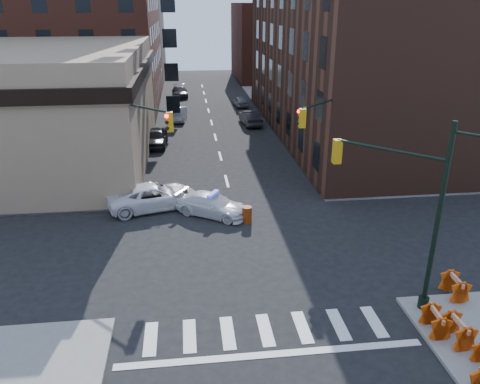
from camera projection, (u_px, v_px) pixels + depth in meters
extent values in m
plane|color=black|center=(244.00, 247.00, 24.82)|extent=(140.00, 140.00, 0.00)
cube|color=gray|center=(4.00, 118.00, 52.41)|extent=(34.00, 54.50, 0.15)
cube|color=gray|center=(396.00, 108.00, 57.42)|extent=(34.00, 54.50, 0.15)
cube|color=#8D785C|center=(2.00, 107.00, 36.45)|extent=(22.00, 22.00, 9.00)
cube|color=#57281B|center=(46.00, 3.00, 55.07)|extent=(25.00, 25.00, 24.00)
cube|color=#48291D|center=(350.00, 60.00, 44.29)|extent=(14.00, 34.00, 14.00)
cube|color=brown|center=(101.00, 29.00, 77.09)|extent=(20.00, 18.00, 16.00)
cube|color=#57281B|center=(284.00, 42.00, 77.43)|extent=(16.00, 16.00, 12.00)
cylinder|color=black|center=(438.00, 222.00, 18.20)|extent=(0.20, 0.20, 8.00)
cylinder|color=black|center=(423.00, 302.00, 19.61)|extent=(0.44, 0.44, 0.50)
cylinder|color=black|center=(389.00, 150.00, 18.55)|extent=(3.27, 3.27, 0.12)
cube|color=#BF8C0C|center=(337.00, 151.00, 20.02)|extent=(0.35, 0.35, 1.05)
sphere|color=#FF0C05|center=(340.00, 142.00, 20.05)|extent=(0.22, 0.22, 0.22)
sphere|color=black|center=(340.00, 150.00, 20.18)|extent=(0.22, 0.22, 0.22)
sphere|color=black|center=(339.00, 157.00, 20.30)|extent=(0.22, 0.22, 0.22)
cylinder|color=black|center=(120.00, 143.00, 28.31)|extent=(0.20, 0.20, 8.00)
cylinder|color=black|center=(126.00, 200.00, 29.72)|extent=(0.44, 0.44, 0.50)
cylinder|color=black|center=(141.00, 107.00, 26.07)|extent=(3.27, 3.27, 0.12)
cube|color=#BF8C0C|center=(170.00, 122.00, 24.97)|extent=(0.35, 0.35, 1.05)
sphere|color=#FF0C05|center=(166.00, 116.00, 24.68)|extent=(0.22, 0.22, 0.22)
sphere|color=black|center=(167.00, 122.00, 24.80)|extent=(0.22, 0.22, 0.22)
sphere|color=black|center=(167.00, 128.00, 24.93)|extent=(0.22, 0.22, 0.22)
cylinder|color=black|center=(337.00, 136.00, 29.79)|extent=(0.20, 0.20, 8.00)
cylinder|color=black|center=(333.00, 191.00, 31.20)|extent=(0.44, 0.44, 0.50)
cylinder|color=black|center=(323.00, 103.00, 27.21)|extent=(3.27, 3.27, 0.12)
cube|color=#BF8C0C|center=(302.00, 118.00, 25.76)|extent=(0.35, 0.35, 1.05)
sphere|color=#FF0C05|center=(299.00, 111.00, 25.75)|extent=(0.22, 0.22, 0.22)
sphere|color=black|center=(299.00, 117.00, 25.88)|extent=(0.22, 0.22, 0.22)
sphere|color=black|center=(299.00, 123.00, 26.00)|extent=(0.22, 0.22, 0.22)
cylinder|color=black|center=(284.00, 111.00, 49.00)|extent=(0.24, 0.24, 2.60)
sphere|color=#955D15|center=(285.00, 92.00, 48.23)|extent=(3.00, 3.00, 3.00)
cylinder|color=black|center=(270.00, 97.00, 56.36)|extent=(0.24, 0.24, 2.60)
sphere|color=#955D15|center=(271.00, 80.00, 55.59)|extent=(3.00, 3.00, 3.00)
imported|color=silver|center=(212.00, 205.00, 28.37)|extent=(4.90, 4.00, 1.34)
imported|color=white|center=(153.00, 196.00, 29.31)|extent=(6.15, 4.01, 1.57)
imported|color=black|center=(156.00, 138.00, 42.03)|extent=(2.08, 4.72, 1.58)
imported|color=gray|center=(179.00, 114.00, 51.15)|extent=(1.88, 4.37, 1.40)
imported|color=black|center=(180.00, 92.00, 63.90)|extent=(2.31, 5.08, 1.44)
imported|color=black|center=(250.00, 118.00, 49.34)|extent=(2.06, 4.84, 1.55)
imported|color=gray|center=(240.00, 101.00, 58.22)|extent=(1.79, 3.85, 1.28)
imported|color=black|center=(70.00, 196.00, 28.87)|extent=(0.71, 0.68, 1.63)
imported|color=black|center=(90.00, 186.00, 29.94)|extent=(1.15, 1.01, 1.97)
imported|color=#212531|center=(73.00, 195.00, 28.92)|extent=(0.96, 1.00, 1.67)
cylinder|color=#E0460A|center=(247.00, 215.00, 27.43)|extent=(0.72, 0.72, 1.01)
cylinder|color=#D15909|center=(183.00, 198.00, 29.78)|extent=(0.70, 0.70, 1.05)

